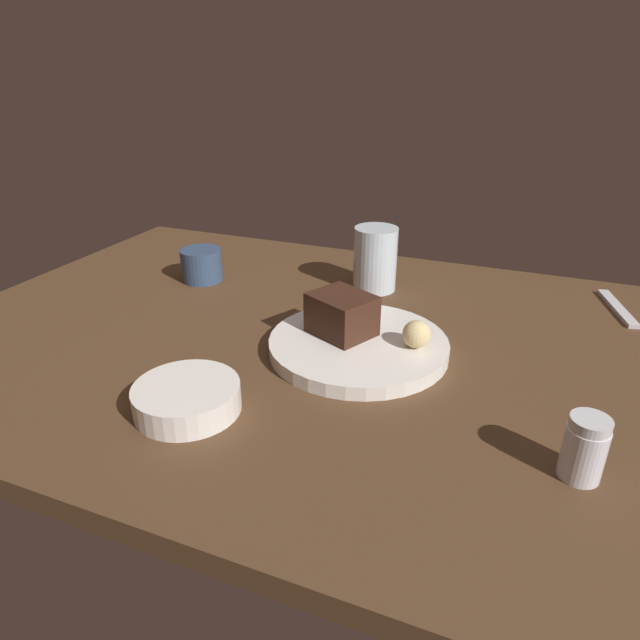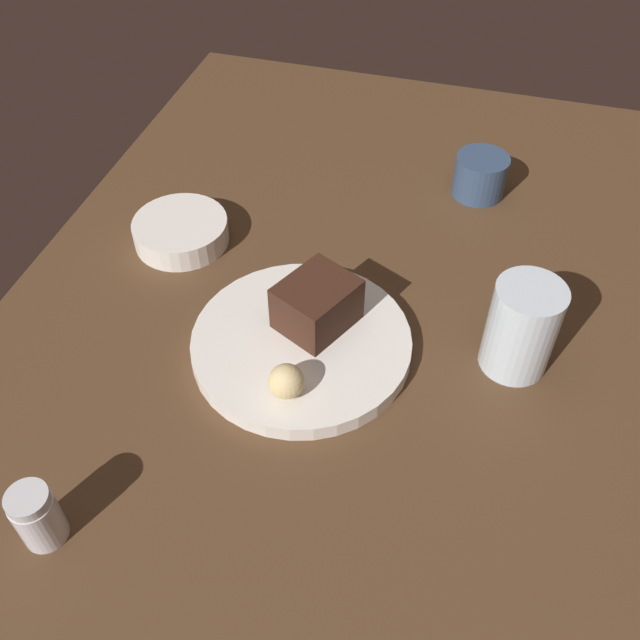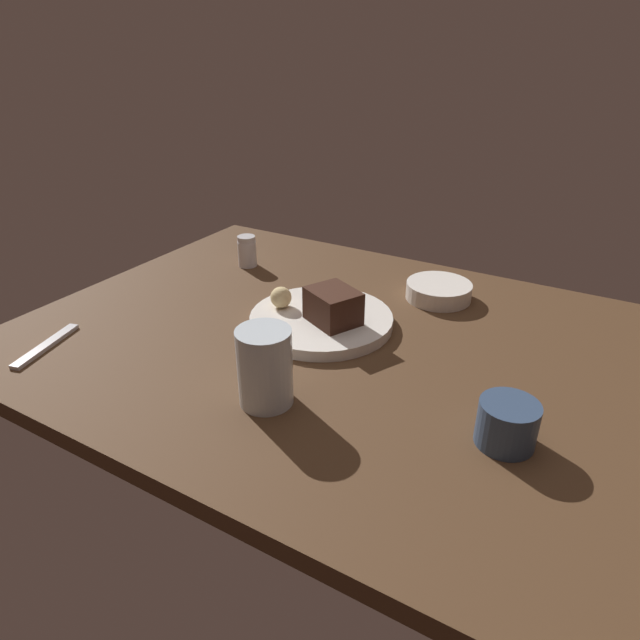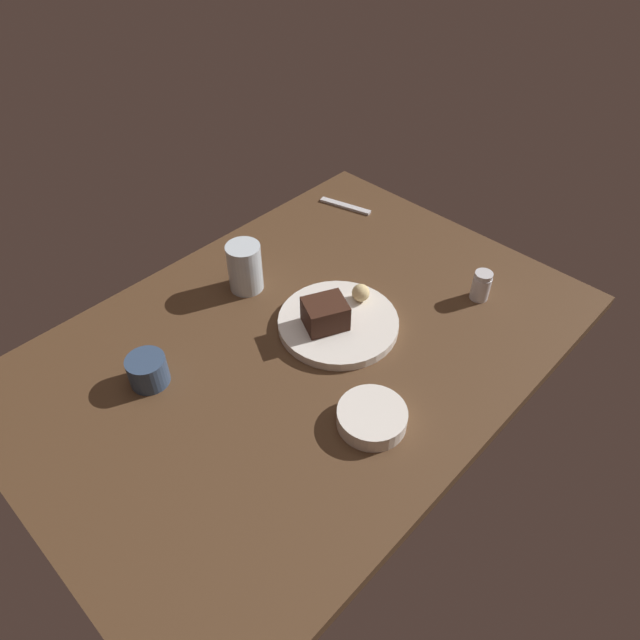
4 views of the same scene
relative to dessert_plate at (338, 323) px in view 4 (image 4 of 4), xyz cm
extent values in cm
cube|color=#4C331E|center=(8.68, -2.40, -2.52)|extent=(120.00, 84.00, 3.00)
cylinder|color=white|center=(0.00, 0.00, 0.00)|extent=(26.19, 26.19, 2.05)
cube|color=#381E14|center=(3.03, -1.05, 4.06)|extent=(11.07, 10.44, 6.07)
sphere|color=#DBC184|center=(-8.21, -0.84, 3.02)|extent=(3.99, 3.99, 3.99)
cylinder|color=silver|center=(-29.45, 16.83, 1.93)|extent=(4.26, 4.26, 5.91)
cylinder|color=silver|center=(-29.45, 16.83, 5.49)|extent=(4.04, 4.04, 1.20)
cylinder|color=silver|center=(5.00, -24.45, 4.82)|extent=(7.92, 7.92, 11.68)
cylinder|color=white|center=(14.69, 21.85, 0.68)|extent=(13.04, 13.04, 3.40)
cylinder|color=#334766|center=(37.20, -16.33, 2.06)|extent=(7.77, 7.77, 6.16)
cube|color=silver|center=(-36.54, -30.80, -0.67)|extent=(5.63, 14.95, 0.70)
camera|label=1|loc=(-21.32, 67.98, 37.97)|focal=30.89mm
camera|label=2|loc=(-52.90, -17.35, 62.88)|focal=39.57mm
camera|label=3|loc=(44.93, -77.34, 46.55)|focal=30.87mm
camera|label=4|loc=(67.26, 59.13, 86.07)|focal=32.15mm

